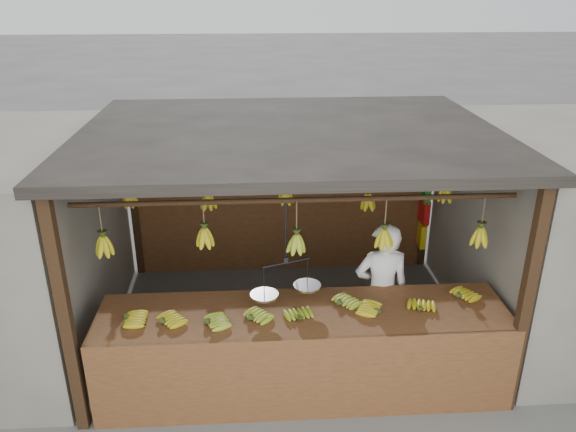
{
  "coord_description": "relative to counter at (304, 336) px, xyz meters",
  "views": [
    {
      "loc": [
        -0.37,
        -5.64,
        3.81
      ],
      "look_at": [
        0.0,
        0.3,
        1.3
      ],
      "focal_mm": 35.0,
      "sensor_mm": 36.0,
      "label": 1
    }
  ],
  "objects": [
    {
      "name": "ground",
      "position": [
        -0.06,
        1.24,
        -0.72
      ],
      "size": [
        80.0,
        80.0,
        0.0
      ],
      "primitive_type": "plane",
      "color": "#5B5B57"
    },
    {
      "name": "stall",
      "position": [
        -0.06,
        1.57,
        1.25
      ],
      "size": [
        4.3,
        3.3,
        2.4
      ],
      "color": "black",
      "rests_on": "ground"
    },
    {
      "name": "vendor",
      "position": [
        0.87,
        0.64,
        0.07
      ],
      "size": [
        0.58,
        0.38,
        1.57
      ],
      "primitive_type": "imported",
      "rotation": [
        0.0,
        0.0,
        3.15
      ],
      "color": "white",
      "rests_on": "ground"
    },
    {
      "name": "hanging_bananas",
      "position": [
        -0.07,
        1.24,
        0.9
      ],
      "size": [
        3.6,
        2.22,
        0.38
      ],
      "color": "#B4A313",
      "rests_on": "ground"
    },
    {
      "name": "counter",
      "position": [
        0.0,
        0.0,
        0.0
      ],
      "size": [
        3.92,
        0.89,
        0.96
      ],
      "color": "brown",
      "rests_on": "ground"
    },
    {
      "name": "balance_scale",
      "position": [
        -0.16,
        0.24,
        0.41
      ],
      "size": [
        0.68,
        0.41,
        0.94
      ],
      "color": "black",
      "rests_on": "ground"
    },
    {
      "name": "bag_bundles",
      "position": [
        1.88,
        2.59,
        0.29
      ],
      "size": [
        0.08,
        0.26,
        1.26
      ],
      "color": "#1426BF",
      "rests_on": "ground"
    }
  ]
}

